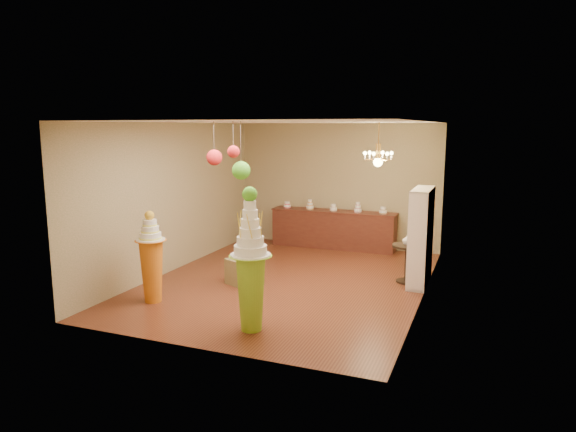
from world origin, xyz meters
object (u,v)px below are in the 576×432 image
(pedestal_green, at_px, (251,274))
(sideboard, at_px, (333,229))
(pedestal_orange, at_px, (152,264))
(round_table, at_px, (407,258))

(pedestal_green, bearing_deg, sideboard, 93.86)
(pedestal_orange, bearing_deg, round_table, 34.93)
(sideboard, xyz_separation_m, round_table, (2.10, -2.21, -0.01))
(pedestal_orange, xyz_separation_m, round_table, (3.82, 2.66, -0.19))
(pedestal_green, bearing_deg, pedestal_orange, 166.34)
(pedestal_orange, height_order, round_table, pedestal_orange)
(pedestal_orange, bearing_deg, pedestal_green, -13.66)
(pedestal_orange, relative_size, round_table, 2.13)
(sideboard, bearing_deg, pedestal_green, -86.14)
(sideboard, bearing_deg, round_table, -46.41)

